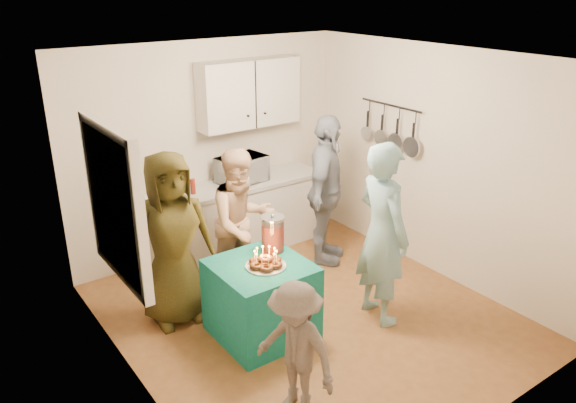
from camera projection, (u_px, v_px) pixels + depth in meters
floor at (308, 315)px, 5.81m from camera, size 4.00×4.00×0.00m
ceiling at (312, 58)px, 4.84m from camera, size 4.00×4.00×0.00m
back_wall at (209, 149)px, 6.83m from camera, size 3.60×3.60×0.00m
left_wall at (126, 247)px, 4.35m from camera, size 4.00×4.00×0.00m
right_wall at (436, 164)px, 6.30m from camera, size 4.00×4.00×0.00m
window_night at (113, 205)px, 4.50m from camera, size 0.04×1.00×1.20m
counter at (238, 219)px, 7.04m from camera, size 2.20×0.58×0.86m
countertop at (237, 185)px, 6.87m from camera, size 2.24×0.62×0.05m
upper_cabinet at (249, 93)px, 6.75m from camera, size 1.30×0.30×0.80m
pot_rack at (388, 126)px, 6.67m from camera, size 0.12×1.00×0.60m
microwave at (242, 169)px, 6.84m from camera, size 0.63×0.47×0.32m
party_table at (261, 300)px, 5.37m from camera, size 0.85×0.85×0.76m
donut_cake at (266, 258)px, 5.15m from camera, size 0.38×0.38×0.18m
punch_jar at (273, 235)px, 5.43m from camera, size 0.22×0.22×0.34m
man_birthday at (382, 234)px, 5.45m from camera, size 0.53×0.73×1.85m
woman_back_left at (172, 240)px, 5.43m from camera, size 0.91×0.64×1.77m
woman_back_center at (242, 223)px, 5.97m from camera, size 0.80×0.62×1.63m
woman_back_right at (326, 191)px, 6.60m from camera, size 1.10×1.03×1.81m
child_near_left at (295, 349)px, 4.33m from camera, size 0.60×0.83×1.15m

